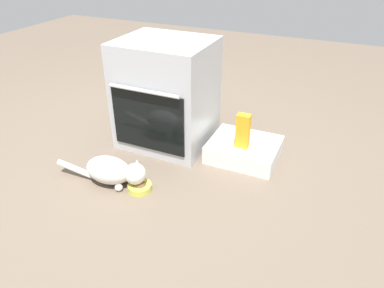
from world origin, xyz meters
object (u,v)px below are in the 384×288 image
Objects in this scene: food_bowl at (140,186)px; oven at (166,94)px; juice_carton at (243,131)px; pantry_cabinet at (244,150)px; soda_can at (244,124)px; cat at (113,171)px.

oven is at bearing 101.67° from food_bowl.
pantry_cabinet is at bearing 89.93° from juice_carton.
oven is at bearing -164.95° from soda_can.
food_bowl is 0.24× the size of cat.
food_bowl is (-0.48, -0.63, -0.04)m from pantry_cabinet.
soda_can is 0.22m from juice_carton.
pantry_cabinet reaches higher than food_bowl.
oven reaches higher than food_bowl.
cat is 2.64× the size of juice_carton.
oven is 0.63m from juice_carton.
food_bowl is at bearing -126.93° from pantry_cabinet.
cat is 1.00m from soda_can.
oven reaches higher than soda_can.
pantry_cabinet is 0.20m from soda_can.
pantry_cabinet is 0.80m from food_bowl.
pantry_cabinet is at bearing 39.08° from cat.
oven is at bearing -179.36° from pantry_cabinet.
juice_carton is at bearing -5.68° from oven.
pantry_cabinet is 1.99× the size of juice_carton.
soda_can is 0.50× the size of juice_carton.
pantry_cabinet is (0.61, 0.01, -0.32)m from oven.
cat is (-0.18, -0.02, 0.08)m from food_bowl.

